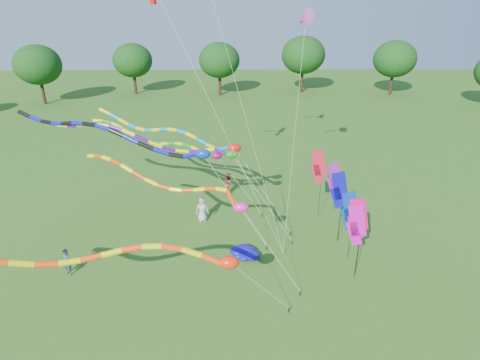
{
  "coord_description": "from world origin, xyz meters",
  "views": [
    {
      "loc": [
        -0.51,
        -16.36,
        14.09
      ],
      "look_at": [
        -0.1,
        4.75,
        4.8
      ],
      "focal_mm": 30.0,
      "sensor_mm": 36.0,
      "label": 1
    }
  ],
  "objects_px": {
    "person_a": "(202,209)",
    "person_b": "(67,262)",
    "tube_kite_red": "(121,258)",
    "person_c": "(229,184)",
    "tube_kite_orange": "(182,186)",
    "blue_nylon_heap": "(250,255)"
  },
  "relations": [
    {
      "from": "person_a",
      "to": "person_b",
      "type": "bearing_deg",
      "value": -145.99
    },
    {
      "from": "tube_kite_red",
      "to": "person_b",
      "type": "xyz_separation_m",
      "value": [
        -4.52,
        4.36,
        -3.26
      ]
    },
    {
      "from": "tube_kite_red",
      "to": "blue_nylon_heap",
      "type": "xyz_separation_m",
      "value": [
        5.86,
        5.73,
        -3.86
      ]
    },
    {
      "from": "tube_kite_red",
      "to": "tube_kite_orange",
      "type": "xyz_separation_m",
      "value": [
        2.09,
        5.11,
        1.01
      ]
    },
    {
      "from": "person_a",
      "to": "person_b",
      "type": "distance_m",
      "value": 9.39
    },
    {
      "from": "tube_kite_red",
      "to": "person_c",
      "type": "distance_m",
      "value": 15.66
    },
    {
      "from": "tube_kite_orange",
      "to": "blue_nylon_heap",
      "type": "height_order",
      "value": "tube_kite_orange"
    },
    {
      "from": "tube_kite_red",
      "to": "person_b",
      "type": "height_order",
      "value": "tube_kite_red"
    },
    {
      "from": "person_c",
      "to": "person_b",
      "type": "bearing_deg",
      "value": 124.03
    },
    {
      "from": "tube_kite_orange",
      "to": "blue_nylon_heap",
      "type": "distance_m",
      "value": 6.19
    },
    {
      "from": "person_b",
      "to": "person_c",
      "type": "relative_size",
      "value": 0.9
    },
    {
      "from": "person_c",
      "to": "tube_kite_red",
      "type": "bearing_deg",
      "value": 148.16
    },
    {
      "from": "person_a",
      "to": "person_c",
      "type": "bearing_deg",
      "value": 60.91
    },
    {
      "from": "tube_kite_orange",
      "to": "person_b",
      "type": "relative_size",
      "value": 7.14
    },
    {
      "from": "blue_nylon_heap",
      "to": "person_c",
      "type": "height_order",
      "value": "person_c"
    },
    {
      "from": "person_a",
      "to": "person_c",
      "type": "relative_size",
      "value": 0.99
    },
    {
      "from": "blue_nylon_heap",
      "to": "person_c",
      "type": "bearing_deg",
      "value": 98.61
    },
    {
      "from": "blue_nylon_heap",
      "to": "person_a",
      "type": "distance_m",
      "value": 5.68
    },
    {
      "from": "tube_kite_red",
      "to": "person_b",
      "type": "bearing_deg",
      "value": 127.81
    },
    {
      "from": "tube_kite_orange",
      "to": "person_c",
      "type": "height_order",
      "value": "tube_kite_orange"
    },
    {
      "from": "person_a",
      "to": "person_b",
      "type": "relative_size",
      "value": 1.09
    },
    {
      "from": "person_b",
      "to": "person_c",
      "type": "bearing_deg",
      "value": 85.71
    }
  ]
}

